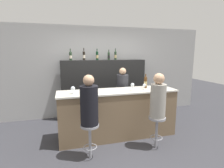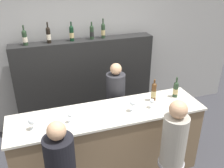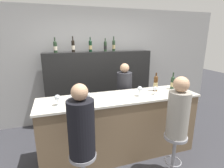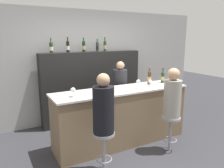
{
  "view_description": "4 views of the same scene",
  "coord_description": "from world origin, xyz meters",
  "views": [
    {
      "loc": [
        -1.11,
        -3.21,
        1.84
      ],
      "look_at": [
        -0.13,
        0.33,
        1.19
      ],
      "focal_mm": 28.0,
      "sensor_mm": 36.0,
      "label": 1
    },
    {
      "loc": [
        -0.83,
        -2.32,
        2.8
      ],
      "look_at": [
        0.06,
        0.36,
        1.42
      ],
      "focal_mm": 40.0,
      "sensor_mm": 36.0,
      "label": 2
    },
    {
      "loc": [
        -0.94,
        -2.15,
        1.97
      ],
      "look_at": [
        -0.16,
        0.26,
        1.28
      ],
      "focal_mm": 28.0,
      "sensor_mm": 36.0,
      "label": 3
    },
    {
      "loc": [
        -2.03,
        -2.98,
        1.97
      ],
      "look_at": [
        -0.18,
        0.36,
        1.15
      ],
      "focal_mm": 35.0,
      "sensor_mm": 36.0,
      "label": 4
    }
  ],
  "objects": [
    {
      "name": "bar_counter",
      "position": [
        0.0,
        0.31,
        0.52
      ],
      "size": [
        2.57,
        0.66,
        1.04
      ],
      "color": "brown",
      "rests_on": "ground_plane"
    },
    {
      "name": "guest_seated_right",
      "position": [
        0.58,
        -0.37,
        1.01
      ],
      "size": [
        0.29,
        0.29,
        0.85
      ],
      "color": "gray",
      "rests_on": "bar_stool_right"
    },
    {
      "name": "wine_bottle_backbar_4",
      "position": [
        0.34,
        1.65,
        1.78
      ],
      "size": [
        0.07,
        0.07,
        0.33
      ],
      "color": "#233823",
      "rests_on": "back_bar_cabinet"
    },
    {
      "name": "wine_bottle_backbar_2",
      "position": [
        -0.19,
        1.65,
        1.78
      ],
      "size": [
        0.07,
        0.07,
        0.31
      ],
      "color": "black",
      "rests_on": "back_bar_cabinet"
    },
    {
      "name": "bartender",
      "position": [
        0.29,
        0.86,
        0.69
      ],
      "size": [
        0.29,
        0.29,
        1.48
      ],
      "color": "#28282D",
      "rests_on": "ground_plane"
    },
    {
      "name": "back_bar_cabinet",
      "position": [
        0.0,
        1.65,
        0.82
      ],
      "size": [
        2.41,
        0.28,
        1.65
      ],
      "color": "black",
      "rests_on": "ground_plane"
    },
    {
      "name": "wine_bottle_backbar_0",
      "position": [
        -0.92,
        1.65,
        1.77
      ],
      "size": [
        0.08,
        0.08,
        0.31
      ],
      "color": "#233823",
      "rests_on": "back_bar_cabinet"
    },
    {
      "name": "wine_bottle_counter_1",
      "position": [
        1.04,
        0.41,
        1.17
      ],
      "size": [
        0.07,
        0.07,
        0.31
      ],
      "color": "#233823",
      "rests_on": "bar_counter"
    },
    {
      "name": "wall_back",
      "position": [
        0.0,
        1.88,
        1.3
      ],
      "size": [
        6.4,
        0.05,
        2.6
      ],
      "color": "#9E9E9E",
      "rests_on": "ground_plane"
    },
    {
      "name": "wine_glass_3",
      "position": [
        0.58,
        0.24,
        1.14
      ],
      "size": [
        0.07,
        0.07,
        0.13
      ],
      "color": "silver",
      "rests_on": "bar_counter"
    },
    {
      "name": "ground_plane",
      "position": [
        0.0,
        0.0,
        0.0
      ],
      "size": [
        16.0,
        16.0,
        0.0
      ],
      "primitive_type": "plane",
      "color": "#333338"
    },
    {
      "name": "guest_seated_left",
      "position": [
        -0.72,
        -0.37,
        1.01
      ],
      "size": [
        0.31,
        0.31,
        0.86
      ],
      "color": "black",
      "rests_on": "bar_stool_left"
    },
    {
      "name": "bar_stool_left",
      "position": [
        -0.72,
        -0.37,
        0.48
      ],
      "size": [
        0.32,
        0.32,
        0.63
      ],
      "color": "gray",
      "rests_on": "ground_plane"
    },
    {
      "name": "wine_bottle_backbar_3",
      "position": [
        0.14,
        1.65,
        1.77
      ],
      "size": [
        0.07,
        0.07,
        0.29
      ],
      "color": "#233823",
      "rests_on": "back_bar_cabinet"
    },
    {
      "name": "wine_bottle_counter_0",
      "position": [
        0.69,
        0.41,
        1.18
      ],
      "size": [
        0.07,
        0.07,
        0.33
      ],
      "color": "#4C2D14",
      "rests_on": "bar_counter"
    },
    {
      "name": "wine_bottle_backbar_1",
      "position": [
        -0.56,
        1.65,
        1.78
      ],
      "size": [
        0.07,
        0.07,
        0.33
      ],
      "color": "black",
      "rests_on": "back_bar_cabinet"
    },
    {
      "name": "wine_glass_1",
      "position": [
        -0.51,
        0.24,
        1.14
      ],
      "size": [
        0.07,
        0.07,
        0.14
      ],
      "color": "silver",
      "rests_on": "bar_counter"
    },
    {
      "name": "wine_glass_0",
      "position": [
        -0.96,
        0.24,
        1.15
      ],
      "size": [
        0.08,
        0.08,
        0.15
      ],
      "color": "silver",
      "rests_on": "bar_counter"
    },
    {
      "name": "wine_glass_2",
      "position": [
        0.3,
        0.24,
        1.16
      ],
      "size": [
        0.08,
        0.08,
        0.16
      ],
      "color": "silver",
      "rests_on": "bar_counter"
    },
    {
      "name": "bar_stool_right",
      "position": [
        0.58,
        -0.37,
        0.48
      ],
      "size": [
        0.32,
        0.32,
        0.63
      ],
      "color": "gray",
      "rests_on": "ground_plane"
    }
  ]
}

